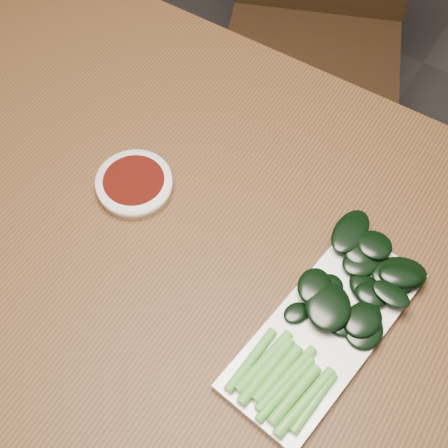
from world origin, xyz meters
TOP-DOWN VIEW (x-y plane):
  - ground at (0.00, 0.00)m, footprint 6.00×6.00m
  - table at (0.00, 0.00)m, footprint 1.40×0.80m
  - chair_far at (-0.18, 0.76)m, footprint 0.56×0.56m
  - sauce_bowl at (-0.14, 0.03)m, footprint 0.11×0.11m
  - serving_plate at (0.21, -0.02)m, footprint 0.17×0.32m
  - gai_lan at (0.21, 0.01)m, footprint 0.17×0.33m

SIDE VIEW (x-z plane):
  - ground at x=0.00m, z-range 0.00..0.00m
  - chair_far at x=-0.18m, z-range 0.04..0.93m
  - table at x=0.00m, z-range 0.30..1.05m
  - serving_plate at x=0.21m, z-range 0.75..0.76m
  - sauce_bowl at x=-0.14m, z-range 0.75..0.77m
  - gai_lan at x=0.21m, z-range 0.76..0.79m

